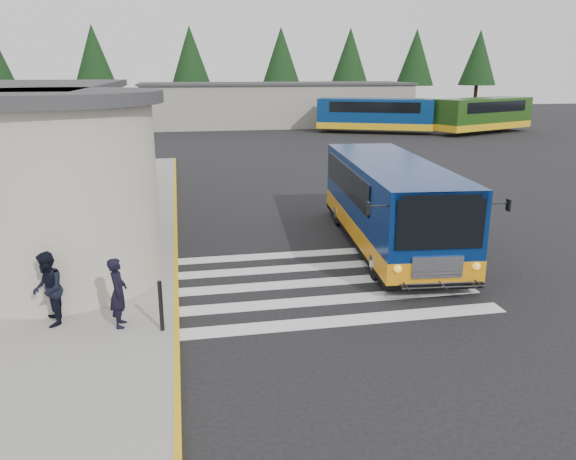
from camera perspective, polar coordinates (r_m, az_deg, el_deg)
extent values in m
plane|color=black|center=(15.77, 3.61, -4.22)|extent=(140.00, 140.00, 0.00)
cube|color=gray|center=(19.76, -25.84, -1.40)|extent=(10.00, 34.00, 0.15)
cube|color=gold|center=(19.07, -11.35, -0.65)|extent=(0.12, 34.00, 0.16)
cylinder|color=#BBAE9E|center=(15.44, -22.81, 3.38)|extent=(5.20, 5.20, 4.50)
cylinder|color=#38383A|center=(15.15, -23.80, 12.26)|extent=(5.80, 5.80, 0.30)
cube|color=black|center=(19.93, -18.55, 3.02)|extent=(0.08, 1.20, 2.20)
cube|color=#38383A|center=(19.64, -17.49, 6.80)|extent=(1.20, 1.80, 0.12)
cube|color=silver|center=(12.79, 5.06, -9.21)|extent=(8.00, 0.55, 0.01)
cube|color=silver|center=(13.85, 3.69, -7.15)|extent=(8.00, 0.55, 0.01)
cube|color=silver|center=(14.92, 2.52, -5.38)|extent=(8.00, 0.55, 0.01)
cube|color=silver|center=(16.02, 1.51, -3.84)|extent=(8.00, 0.55, 0.01)
cube|color=silver|center=(17.12, 0.64, -2.51)|extent=(8.00, 0.55, 0.01)
cube|color=gray|center=(57.25, -1.22, 12.56)|extent=(26.00, 8.00, 4.00)
cube|color=#38383A|center=(57.16, -1.24, 14.66)|extent=(26.40, 8.40, 0.20)
cylinder|color=black|center=(64.92, -18.73, 11.97)|extent=(0.44, 0.44, 3.60)
cone|color=black|center=(64.83, -19.14, 16.37)|extent=(4.40, 4.40, 6.40)
cylinder|color=black|center=(64.43, -9.69, 12.55)|extent=(0.44, 0.44, 3.60)
cone|color=black|center=(64.34, -9.90, 16.99)|extent=(4.40, 4.40, 6.40)
cylinder|color=black|center=(65.47, -0.69, 12.82)|extent=(0.44, 0.44, 3.60)
cone|color=black|center=(65.39, -0.70, 17.20)|extent=(4.40, 4.40, 6.40)
cylinder|color=black|center=(67.38, 6.19, 12.82)|extent=(0.44, 0.44, 3.60)
cone|color=black|center=(67.29, 6.32, 17.07)|extent=(4.40, 4.40, 6.40)
cylinder|color=black|center=(70.15, 12.60, 12.66)|extent=(0.44, 0.44, 3.60)
cone|color=black|center=(70.07, 12.86, 16.74)|extent=(4.40, 4.40, 6.40)
cylinder|color=black|center=(73.69, 18.46, 12.38)|extent=(0.44, 0.44, 3.60)
cone|color=black|center=(73.61, 18.81, 16.26)|extent=(4.40, 4.40, 6.40)
cube|color=navy|center=(17.93, 10.26, 3.19)|extent=(3.29, 9.02, 2.31)
cube|color=orange|center=(18.14, 10.12, 0.49)|extent=(3.32, 9.06, 0.55)
cube|color=black|center=(18.23, 10.07, -0.49)|extent=(3.31, 9.04, 0.22)
cube|color=black|center=(13.76, 15.24, 0.56)|extent=(2.15, 0.27, 1.23)
cube|color=silver|center=(14.07, 14.94, -3.69)|extent=(1.27, 0.18, 0.54)
cube|color=black|center=(18.29, 5.90, 5.11)|extent=(0.66, 6.45, 0.88)
cube|color=black|center=(18.94, 13.34, 5.14)|extent=(0.66, 6.45, 0.88)
cylinder|color=black|center=(15.21, 9.09, -3.28)|extent=(0.38, 0.97, 0.94)
cylinder|color=black|center=(15.88, 16.65, -2.93)|extent=(0.38, 0.97, 0.94)
cylinder|color=black|center=(20.35, 5.27, 1.80)|extent=(0.38, 0.97, 0.94)
cylinder|color=black|center=(20.85, 11.11, 1.91)|extent=(0.38, 0.97, 0.94)
cube|color=black|center=(13.31, 8.18, 2.21)|extent=(0.07, 0.18, 0.29)
cube|color=black|center=(14.50, 21.49, 2.39)|extent=(0.07, 0.18, 0.29)
imported|color=black|center=(12.43, -16.86, -6.09)|extent=(0.37, 0.56, 1.53)
imported|color=black|center=(12.99, -23.21, -5.55)|extent=(0.75, 0.89, 1.62)
cylinder|color=black|center=(12.08, -12.78, -7.54)|extent=(0.09, 0.09, 1.10)
cube|color=navy|center=(51.02, 8.85, 11.63)|extent=(10.21, 6.55, 2.54)
cube|color=gold|center=(51.11, 8.80, 10.49)|extent=(10.26, 6.59, 0.55)
cube|color=black|center=(50.98, 8.87, 12.31)|extent=(8.21, 5.70, 0.88)
cube|color=#1D4211|center=(53.17, 19.21, 11.15)|extent=(10.39, 6.52, 2.58)
cube|color=gold|center=(53.25, 19.11, 10.04)|extent=(10.44, 6.57, 0.56)
cube|color=black|center=(53.13, 19.27, 11.81)|extent=(8.35, 5.70, 0.90)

